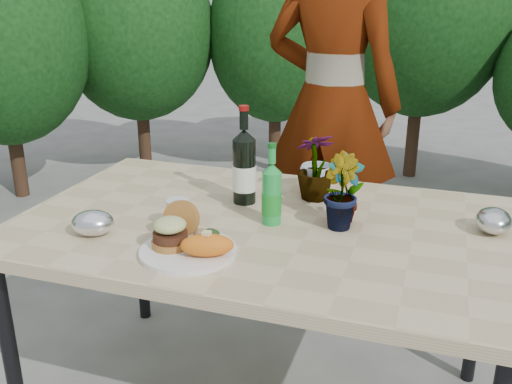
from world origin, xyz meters
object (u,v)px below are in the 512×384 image
(wine_bottle, at_px, (244,168))
(person, at_px, (332,103))
(dinner_plate, at_px, (188,251))
(patio_table, at_px, (264,238))

(wine_bottle, xyz_separation_m, person, (0.11, 0.95, 0.06))
(dinner_plate, distance_m, wine_bottle, 0.46)
(patio_table, relative_size, person, 0.86)
(patio_table, relative_size, wine_bottle, 4.63)
(wine_bottle, height_order, person, person)
(patio_table, height_order, person, person)
(wine_bottle, bearing_deg, person, 95.02)
(wine_bottle, relative_size, person, 0.19)
(patio_table, relative_size, dinner_plate, 5.71)
(dinner_plate, height_order, person, person)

